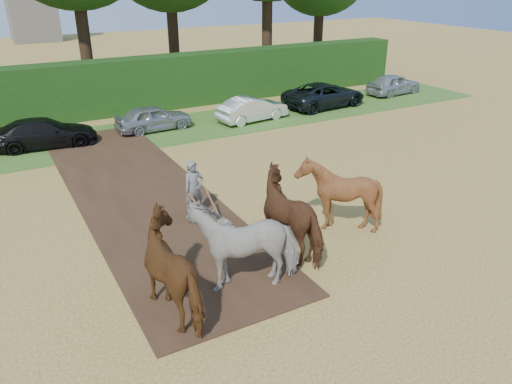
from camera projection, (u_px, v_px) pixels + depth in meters
ground at (167, 310)px, 12.00m from camera, size 120.00×120.00×0.00m
earth_strip at (140, 193)px, 18.24m from camera, size 4.50×17.00×0.05m
grass_verge at (64, 146)px, 23.17m from camera, size 50.00×5.00×0.03m
hedgerow at (44, 95)px, 26.16m from camera, size 46.00×1.60×3.00m
plough_team at (269, 225)px, 13.50m from camera, size 7.80×6.24×2.34m
parked_cars at (103, 125)px, 23.89m from camera, size 41.42×3.40×1.44m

